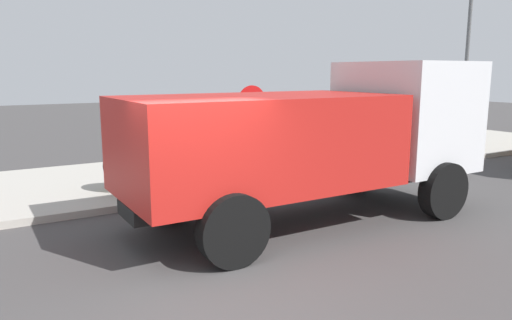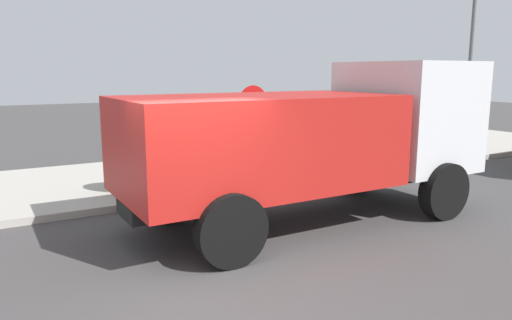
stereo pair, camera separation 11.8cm
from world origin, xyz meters
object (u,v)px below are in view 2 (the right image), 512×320
Objects in this scene: stop_sign at (253,115)px; dump_truck_red at (318,136)px; loose_tire at (131,165)px; street_light_pole at (470,62)px; fire_hydrant at (119,169)px.

stop_sign is 2.96m from dump_truck_red.
street_light_pole is at bearing -1.60° from loose_tire.
loose_tire is 0.50× the size of stop_sign.
dump_truck_red reaches higher than fire_hydrant.
street_light_pole reaches higher than dump_truck_red.
loose_tire is (0.24, -0.12, 0.10)m from fire_hydrant.
stop_sign is at bearing 84.58° from dump_truck_red.
stop_sign reaches higher than fire_hydrant.
street_light_pole is at bearing 20.06° from dump_truck_red.
fire_hydrant is 0.29m from loose_tire.
street_light_pole is (11.32, -0.43, 2.45)m from fire_hydrant.
stop_sign is 8.30m from street_light_pole.
stop_sign is at bearing -10.43° from fire_hydrant.
dump_truck_red is (2.85, -3.52, 0.96)m from fire_hydrant.
fire_hydrant is at bearing 177.85° from street_light_pole.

